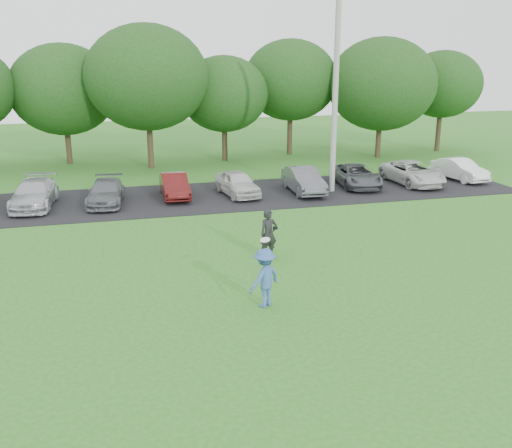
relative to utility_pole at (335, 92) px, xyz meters
The scene contains 7 objects.
ground 14.98m from the utility_pole, 117.12° to the right, with size 100.00×100.00×0.00m, color #286F1F.
parking_lot 8.15m from the utility_pole, behind, with size 32.00×6.50×0.03m, color black.
utility_pole is the anchor object (origin of this frame).
frisbee_player 15.14m from the utility_pole, 119.42° to the right, with size 1.24×1.10×2.00m.
camera_bystander 11.44m from the utility_pole, 123.81° to the right, with size 0.68×0.50×1.70m.
parked_cars 8.19m from the utility_pole, behind, with size 30.96×4.82×1.26m.
tree_row 11.32m from the utility_pole, 115.79° to the left, with size 42.39×9.85×8.64m.
Camera 1 is at (-4.67, -14.17, 6.67)m, focal length 40.00 mm.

